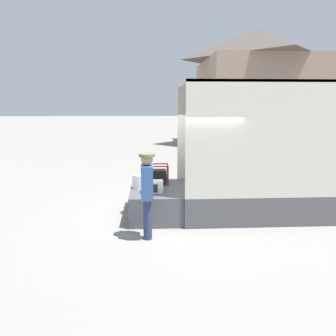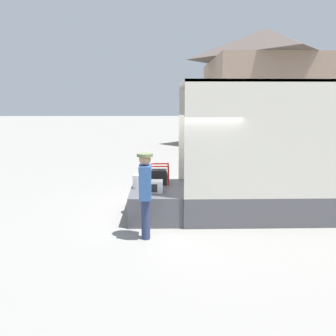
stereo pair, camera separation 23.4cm
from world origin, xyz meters
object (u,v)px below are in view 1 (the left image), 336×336
object	(u,v)px
portable_generator	(157,177)
orange_bucket	(139,181)
worker_person	(147,187)
microwave	(153,187)

from	to	relation	value
portable_generator	orange_bucket	distance (m)	0.62
orange_bucket	worker_person	size ratio (longest dim) A/B	0.19
orange_bucket	microwave	bearing A→B (deg)	-50.72
portable_generator	worker_person	bearing A→B (deg)	-96.91
orange_bucket	worker_person	world-z (taller)	worker_person
portable_generator	orange_bucket	world-z (taller)	portable_generator
orange_bucket	worker_person	distance (m)	1.62
worker_person	orange_bucket	bearing A→B (deg)	98.11
microwave	portable_generator	bearing A→B (deg)	82.72
portable_generator	worker_person	xyz separation A→B (m)	(-0.24, -1.99, 0.22)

